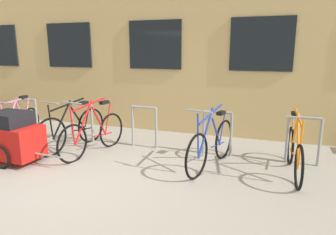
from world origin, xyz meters
TOP-DOWN VIEW (x-y plane):
  - ground_plane at (0.00, 0.00)m, footprint 42.00×42.00m
  - storefront_building at (-0.00, 6.00)m, footprint 28.00×5.65m
  - bike_rack at (0.25, 1.90)m, footprint 6.57×0.05m
  - bicycle_pink at (-2.43, 1.29)m, footprint 0.51×1.62m
  - bicycle_orange at (3.09, 1.39)m, footprint 0.44×1.71m
  - bicycle_blue at (1.77, 1.27)m, footprint 0.57×1.78m
  - bicycle_red at (-0.51, 1.21)m, footprint 0.48×1.77m
  - bicycle_black at (-1.10, 1.35)m, footprint 0.50×1.80m
  - bike_trailer at (-1.58, 0.34)m, footprint 1.46×0.72m

SIDE VIEW (x-z plane):
  - ground_plane at x=0.00m, z-range 0.00..0.00m
  - bicycle_orange at x=3.09m, z-range -0.16..0.91m
  - bicycle_pink at x=-2.43m, z-range -0.12..0.88m
  - bicycle_red at x=-0.51m, z-range -0.16..0.94m
  - bicycle_blue at x=1.77m, z-range -0.15..0.94m
  - bicycle_black at x=-1.10m, z-range -0.12..0.92m
  - bike_trailer at x=-1.58m, z-range 0.01..0.94m
  - bike_rack at x=0.25m, z-range 0.09..0.95m
  - storefront_building at x=0.00m, z-range 0.00..6.67m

